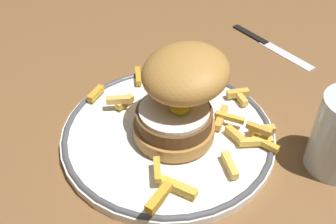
% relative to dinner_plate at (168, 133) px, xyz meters
% --- Properties ---
extents(ground_plane, '(1.40, 1.03, 0.04)m').
position_rel_dinner_plate_xyz_m(ground_plane, '(0.01, -0.04, -0.03)').
color(ground_plane, brown).
extents(dinner_plate, '(0.28, 0.28, 0.02)m').
position_rel_dinner_plate_xyz_m(dinner_plate, '(0.00, 0.00, 0.00)').
color(dinner_plate, white).
rests_on(dinner_plate, ground_plane).
extents(burger, '(0.15, 0.15, 0.12)m').
position_rel_dinner_plate_xyz_m(burger, '(0.02, -0.00, 0.07)').
color(burger, '#B37B3A').
rests_on(burger, dinner_plate).
extents(fries_pile, '(0.24, 0.28, 0.03)m').
position_rel_dinner_plate_xyz_m(fries_pile, '(0.04, -0.01, 0.02)').
color(fries_pile, '#E3B94E').
rests_on(fries_pile, dinner_plate).
extents(knife, '(0.10, 0.17, 0.01)m').
position_rel_dinner_plate_xyz_m(knife, '(0.21, 0.21, -0.01)').
color(knife, black).
rests_on(knife, ground_plane).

